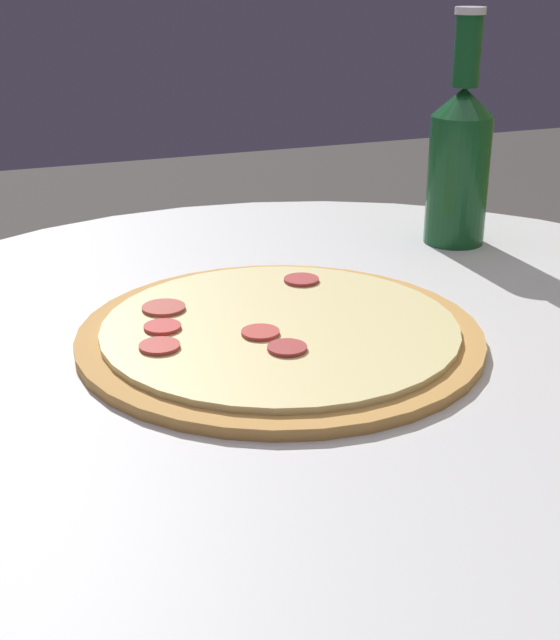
% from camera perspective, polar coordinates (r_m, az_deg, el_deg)
% --- Properties ---
extents(table, '(1.01, 1.01, 0.69)m').
position_cam_1_polar(table, '(0.88, 3.14, -12.68)').
color(table, silver).
rests_on(table, ground_plane).
extents(pizza, '(0.36, 0.36, 0.02)m').
position_cam_1_polar(pizza, '(0.80, -0.05, -0.82)').
color(pizza, '#C68E47').
rests_on(pizza, table).
extents(beer_bottle, '(0.07, 0.07, 0.27)m').
position_cam_1_polar(beer_bottle, '(1.08, 11.40, 10.13)').
color(beer_bottle, '#144C23').
rests_on(beer_bottle, table).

